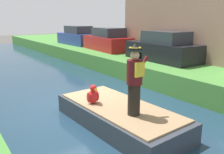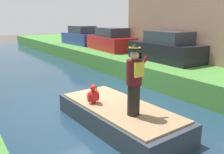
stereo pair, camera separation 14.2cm
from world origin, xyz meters
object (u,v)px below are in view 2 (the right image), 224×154
(person_pirate, at_px, (134,80))
(parrot_plush, at_px, (93,95))
(parked_car_dark, at_px, (166,48))
(parked_car_blue, at_px, (81,37))
(boat, at_px, (119,116))
(parked_car_red, at_px, (111,41))

(person_pirate, distance_m, parrot_plush, 1.57)
(person_pirate, distance_m, parked_car_dark, 6.73)
(parked_car_dark, distance_m, parked_car_blue, 9.40)
(person_pirate, bearing_deg, boat, 98.30)
(parked_car_blue, bearing_deg, parked_car_red, -90.00)
(parked_car_red, height_order, parked_car_blue, same)
(boat, bearing_deg, parked_car_blue, 67.35)
(parked_car_blue, bearing_deg, boat, -112.65)
(person_pirate, relative_size, parked_car_blue, 0.46)
(boat, height_order, parked_car_blue, parked_car_blue)
(boat, xyz_separation_m, parked_car_dark, (5.30, 3.30, 1.24))
(parrot_plush, relative_size, parked_car_dark, 0.14)
(parked_car_dark, bearing_deg, person_pirate, -143.08)
(parrot_plush, height_order, parked_car_dark, parked_car_dark)
(person_pirate, bearing_deg, parrot_plush, 121.95)
(person_pirate, height_order, parrot_plush, person_pirate)
(person_pirate, distance_m, parked_car_red, 10.55)
(parked_car_blue, bearing_deg, person_pirate, -111.81)
(boat, height_order, person_pirate, person_pirate)
(boat, bearing_deg, parked_car_red, 57.56)
(parrot_plush, height_order, parked_car_blue, parked_car_blue)
(person_pirate, height_order, parked_car_dark, person_pirate)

